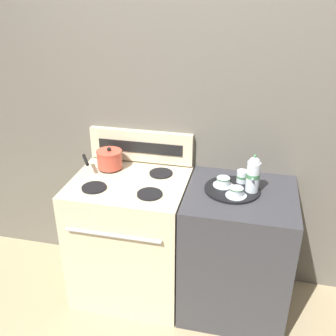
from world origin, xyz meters
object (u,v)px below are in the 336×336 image
(saucepan, at_px, (109,159))
(teapot, at_px, (253,174))
(serving_tray, at_px, (232,189))
(teacup_right, at_px, (236,192))
(creamer_jug, at_px, (242,176))
(stove, at_px, (132,236))
(teacup_left, at_px, (223,182))

(saucepan, bearing_deg, teapot, -6.86)
(saucepan, height_order, serving_tray, saucepan)
(teacup_right, height_order, creamer_jug, creamer_jug)
(stove, height_order, serving_tray, serving_tray)
(saucepan, bearing_deg, stove, -37.63)
(saucepan, xyz_separation_m, teapot, (0.97, -0.12, 0.05))
(teapot, bearing_deg, serving_tray, 178.76)
(saucepan, height_order, teacup_left, saucepan)
(saucepan, bearing_deg, serving_tray, -7.63)
(teacup_right, bearing_deg, stove, 175.05)
(stove, xyz_separation_m, teacup_left, (0.61, 0.05, 0.48))
(teacup_left, bearing_deg, teacup_right, -51.34)
(serving_tray, distance_m, teacup_right, 0.10)
(teapot, bearing_deg, creamer_jug, 123.06)
(serving_tray, relative_size, teapot, 1.42)
(stove, height_order, teacup_left, teacup_left)
(stove, distance_m, teapot, 0.97)
(saucepan, xyz_separation_m, serving_tray, (0.85, -0.11, -0.07))
(serving_tray, distance_m, creamer_jug, 0.12)
(serving_tray, xyz_separation_m, teacup_right, (0.03, -0.09, 0.03))
(teapot, relative_size, teacup_left, 1.93)
(stove, bearing_deg, teacup_left, 4.87)
(stove, distance_m, creamer_jug, 0.88)
(creamer_jug, bearing_deg, teapot, -56.94)
(saucepan, bearing_deg, teacup_left, -6.50)
(creamer_jug, bearing_deg, teacup_left, -146.14)
(serving_tray, bearing_deg, creamer_jug, 62.83)
(serving_tray, bearing_deg, teacup_left, 158.58)
(teacup_right, bearing_deg, creamer_jug, 83.24)
(saucepan, distance_m, teacup_right, 0.90)
(stove, bearing_deg, teacup_right, -4.95)
(teacup_right, bearing_deg, teacup_left, 128.66)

